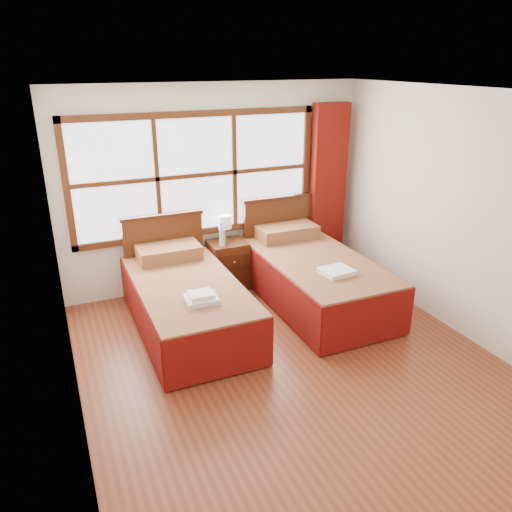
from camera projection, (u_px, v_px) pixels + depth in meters
name	position (u px, v px, depth m)	size (l,w,h in m)	color
floor	(293.00, 366.00, 4.97)	(4.50, 4.50, 0.00)	brown
ceiling	(302.00, 92.00, 4.01)	(4.50, 4.50, 0.00)	white
wall_back	(215.00, 188.00, 6.41)	(4.00, 4.00, 0.00)	silver
wall_left	(62.00, 280.00, 3.75)	(4.50, 4.50, 0.00)	silver
wall_right	(466.00, 217.00, 5.23)	(4.50, 4.50, 0.00)	silver
window	(197.00, 175.00, 6.21)	(3.16, 0.06, 1.56)	white
curtain	(328.00, 188.00, 6.93)	(0.50, 0.16, 2.30)	maroon
bed_left	(186.00, 300.00, 5.60)	(1.10, 2.13, 1.07)	#3B1A0C
bed_right	(312.00, 276.00, 6.19)	(1.16, 2.24, 1.13)	#3B1A0C
nightstand	(228.00, 265.00, 6.58)	(0.48, 0.47, 0.64)	#48220F
towels_left	(201.00, 298.00, 5.02)	(0.33, 0.29, 0.10)	white
towels_right	(337.00, 271.00, 5.60)	(0.37, 0.33, 0.05)	white
lamp	(225.00, 223.00, 6.46)	(0.17, 0.17, 0.33)	gold
bottle_near	(222.00, 237.00, 6.28)	(0.07, 0.07, 0.26)	silver
bottle_far	(222.00, 235.00, 6.36)	(0.07, 0.07, 0.27)	silver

